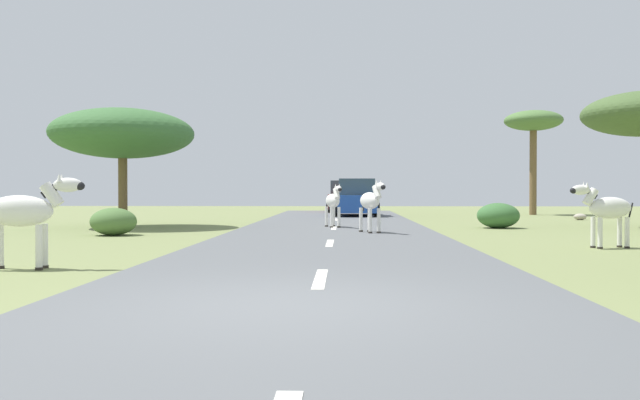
# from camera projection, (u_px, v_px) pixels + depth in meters

# --- Properties ---
(ground_plane) EXTENTS (90.00, 90.00, 0.00)m
(ground_plane) POSITION_uv_depth(u_px,v_px,m) (286.00, 309.00, 6.92)
(ground_plane) COLOR olive
(road) EXTENTS (6.00, 64.00, 0.05)m
(road) POSITION_uv_depth(u_px,v_px,m) (314.00, 307.00, 6.91)
(road) COLOR #56595B
(road) RESTS_ON ground_plane
(lane_markings) EXTENTS (0.16, 56.00, 0.01)m
(lane_markings) POSITION_uv_depth(u_px,v_px,m) (308.00, 323.00, 5.91)
(lane_markings) COLOR silver
(lane_markings) RESTS_ON road
(zebra_0) EXTENTS (0.81, 1.50, 1.48)m
(zebra_0) POSITION_uv_depth(u_px,v_px,m) (371.00, 201.00, 18.61)
(zebra_0) COLOR silver
(zebra_0) RESTS_ON road
(zebra_1) EXTENTS (1.50, 0.61, 1.43)m
(zebra_1) POSITION_uv_depth(u_px,v_px,m) (607.00, 209.00, 14.16)
(zebra_1) COLOR silver
(zebra_1) RESTS_ON ground_plane
(zebra_2) EXTENTS (1.61, 0.54, 1.52)m
(zebra_2) POSITION_uv_depth(u_px,v_px,m) (25.00, 212.00, 10.37)
(zebra_2) COLOR silver
(zebra_2) RESTS_ON ground_plane
(zebra_3) EXTENTS (0.66, 1.46, 1.41)m
(zebra_3) POSITION_uv_depth(u_px,v_px,m) (333.00, 201.00, 21.36)
(zebra_3) COLOR silver
(zebra_3) RESTS_ON road
(car_0) EXTENTS (2.07, 4.37, 1.74)m
(car_0) POSITION_uv_depth(u_px,v_px,m) (356.00, 199.00, 31.11)
(car_0) COLOR #1E479E
(car_0) RESTS_ON road
(car_1) EXTENTS (2.13, 4.40, 1.74)m
(car_1) POSITION_uv_depth(u_px,v_px,m) (346.00, 197.00, 36.80)
(car_1) COLOR red
(car_1) RESTS_ON road
(tree_0) EXTENTS (4.77, 4.77, 4.00)m
(tree_0) POSITION_uv_depth(u_px,v_px,m) (123.00, 134.00, 22.12)
(tree_0) COLOR brown
(tree_0) RESTS_ON ground_plane
(tree_1) EXTENTS (2.91, 2.91, 5.31)m
(tree_1) POSITION_uv_depth(u_px,v_px,m) (533.00, 124.00, 33.38)
(tree_1) COLOR brown
(tree_1) RESTS_ON ground_plane
(bush_1) EXTENTS (1.28, 1.15, 0.77)m
(bush_1) POSITION_uv_depth(u_px,v_px,m) (113.00, 222.00, 18.20)
(bush_1) COLOR #4C7038
(bush_1) RESTS_ON ground_plane
(bush_3) EXTENTS (1.39, 1.25, 0.83)m
(bush_3) POSITION_uv_depth(u_px,v_px,m) (498.00, 216.00, 21.69)
(bush_3) COLOR #386633
(bush_3) RESTS_ON ground_plane
(rock_1) EXTENTS (0.52, 0.40, 0.27)m
(rock_1) POSITION_uv_depth(u_px,v_px,m) (580.00, 217.00, 27.65)
(rock_1) COLOR #A89E8C
(rock_1) RESTS_ON ground_plane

